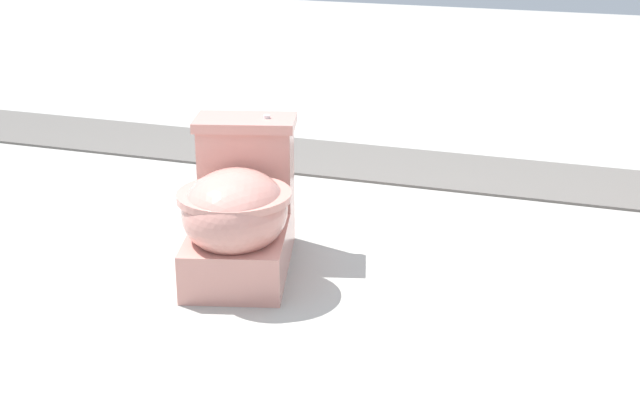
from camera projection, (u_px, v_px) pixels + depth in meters
ground_plane at (281, 282)px, 3.11m from camera, size 14.00×14.00×0.00m
gravel_strip at (486, 175)px, 4.20m from camera, size 0.56×8.00×0.01m
toilet at (239, 212)px, 3.13m from camera, size 0.71×0.53×0.52m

